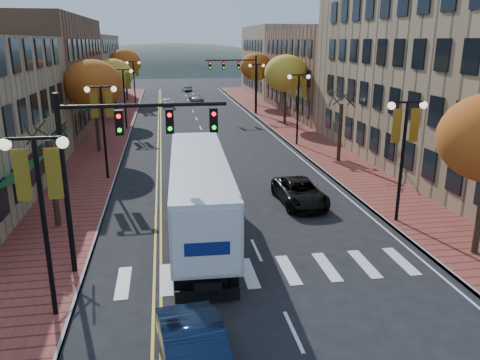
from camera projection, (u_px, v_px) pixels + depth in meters
name	position (u px, v px, depth m)	size (l,w,h in m)	color
ground	(278.00, 298.00, 16.53)	(200.00, 200.00, 0.00)	black
sidewalk_left	(110.00, 132.00, 45.85)	(4.00, 85.00, 0.15)	brown
sidewalk_right	(288.00, 127.00, 48.63)	(4.00, 85.00, 0.15)	brown
building_left_mid	(26.00, 74.00, 46.37)	(12.00, 24.00, 11.00)	brown
building_left_far	(72.00, 68.00, 70.22)	(12.00, 26.00, 9.50)	#9E8966
building_right_mid	(344.00, 72.00, 57.66)	(15.00, 24.00, 10.00)	brown
building_right_far	(296.00, 60.00, 78.32)	(15.00, 20.00, 11.00)	#9E8966
tree_left_a	(54.00, 184.00, 22.07)	(0.28, 0.28, 4.20)	#382619
tree_left_b	(93.00, 85.00, 36.28)	(4.48, 4.48, 7.21)	#382619
tree_left_c	(114.00, 75.00, 51.52)	(4.16, 4.16, 6.69)	#382619
tree_left_d	(125.00, 63.00, 68.38)	(4.61, 4.61, 7.42)	#382619
tree_right_b	(340.00, 133.00, 34.29)	(0.28, 0.28, 4.20)	#382619
tree_right_c	(286.00, 73.00, 48.51)	(4.48, 4.48, 7.21)	#382619
tree_right_d	(256.00, 67.00, 63.68)	(4.35, 4.35, 7.00)	#382619
lamp_left_a	(40.00, 194.00, 14.15)	(1.96, 0.36, 6.05)	black
lamp_left_b	(103.00, 114.00, 29.27)	(1.96, 0.36, 6.05)	black
lamp_left_c	(124.00, 87.00, 46.29)	(1.96, 0.36, 6.05)	black
lamp_left_d	(134.00, 75.00, 63.31)	(1.96, 0.36, 6.05)	black
lamp_right_a	(404.00, 138.00, 22.13)	(1.96, 0.36, 6.05)	black
lamp_right_b	(298.00, 96.00, 39.15)	(1.96, 0.36, 6.05)	black
lamp_right_c	(257.00, 79.00, 56.17)	(1.96, 0.36, 6.05)	black
traffic_mast_near	(116.00, 149.00, 17.11)	(6.10, 0.35, 7.00)	black
traffic_mast_far	(240.00, 74.00, 55.67)	(6.10, 0.34, 7.00)	black
semi_truck	(198.00, 184.00, 22.19)	(2.94, 15.06, 3.75)	black
black_suv	(300.00, 192.00, 25.92)	(2.24, 4.87, 1.35)	black
car_far_white	(168.00, 103.00, 63.14)	(1.52, 3.77, 1.28)	silver
car_far_silver	(196.00, 98.00, 69.17)	(1.71, 4.20, 1.22)	#93939A
car_far_oncoming	(186.00, 87.00, 83.59)	(1.42, 4.08, 1.34)	#A7A6AD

